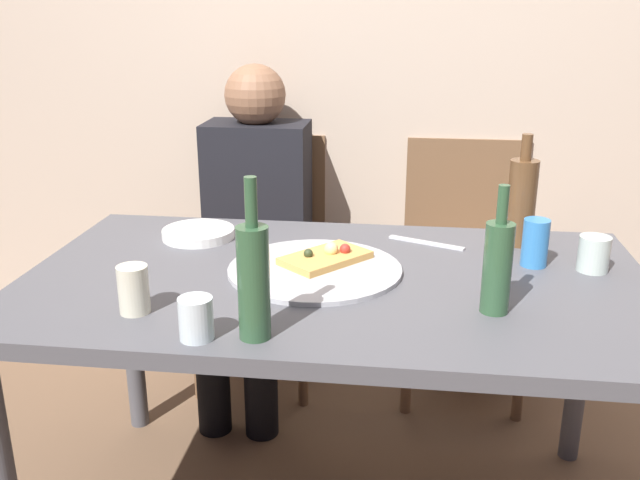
# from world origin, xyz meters

# --- Properties ---
(back_wall) EXTENTS (6.00, 0.10, 2.60)m
(back_wall) POSITION_xyz_m (0.00, 1.00, 1.30)
(back_wall) COLOR #BCA893
(back_wall) RESTS_ON ground_plane
(dining_table) EXTENTS (1.53, 0.88, 0.73)m
(dining_table) POSITION_xyz_m (0.00, 0.00, 0.65)
(dining_table) COLOR #4C4C51
(dining_table) RESTS_ON ground_plane
(pizza_tray) EXTENTS (0.43, 0.43, 0.01)m
(pizza_tray) POSITION_xyz_m (-0.05, 0.02, 0.73)
(pizza_tray) COLOR #ADADB2
(pizza_tray) RESTS_ON dining_table
(pizza_slice_last) EXTENTS (0.24, 0.25, 0.05)m
(pizza_slice_last) POSITION_xyz_m (-0.03, 0.07, 0.75)
(pizza_slice_last) COLOR tan
(pizza_slice_last) RESTS_ON pizza_tray
(wine_bottle) EXTENTS (0.06, 0.06, 0.28)m
(wine_bottle) POSITION_xyz_m (0.36, -0.16, 0.83)
(wine_bottle) COLOR #2D5133
(wine_bottle) RESTS_ON dining_table
(beer_bottle) EXTENTS (0.08, 0.08, 0.31)m
(beer_bottle) POSITION_xyz_m (0.48, 0.31, 0.85)
(beer_bottle) COLOR brown
(beer_bottle) RESTS_ON dining_table
(water_bottle) EXTENTS (0.06, 0.06, 0.33)m
(water_bottle) POSITION_xyz_m (-0.12, -0.35, 0.85)
(water_bottle) COLOR #2D5133
(water_bottle) RESTS_ON dining_table
(tumbler_near) EXTENTS (0.07, 0.07, 0.11)m
(tumbler_near) POSITION_xyz_m (-0.41, -0.26, 0.78)
(tumbler_near) COLOR beige
(tumbler_near) RESTS_ON dining_table
(tumbler_far) EXTENTS (0.08, 0.08, 0.09)m
(tumbler_far) POSITION_xyz_m (0.63, 0.12, 0.77)
(tumbler_far) COLOR #B7C6BC
(tumbler_far) RESTS_ON dining_table
(wine_glass) EXTENTS (0.07, 0.07, 0.09)m
(wine_glass) POSITION_xyz_m (-0.24, -0.37, 0.77)
(wine_glass) COLOR silver
(wine_glass) RESTS_ON dining_table
(soda_can) EXTENTS (0.07, 0.07, 0.12)m
(soda_can) POSITION_xyz_m (0.49, 0.14, 0.79)
(soda_can) COLOR #337AC1
(soda_can) RESTS_ON dining_table
(plate_stack) EXTENTS (0.20, 0.20, 0.03)m
(plate_stack) POSITION_xyz_m (-0.42, 0.25, 0.74)
(plate_stack) COLOR white
(plate_stack) RESTS_ON dining_table
(table_knife) EXTENTS (0.21, 0.10, 0.01)m
(table_knife) POSITION_xyz_m (0.23, 0.28, 0.73)
(table_knife) COLOR #B7B7BC
(table_knife) RESTS_ON dining_table
(chair_left) EXTENTS (0.44, 0.44, 0.90)m
(chair_left) POSITION_xyz_m (-0.36, 0.84, 0.51)
(chair_left) COLOR brown
(chair_left) RESTS_ON ground_plane
(chair_right) EXTENTS (0.44, 0.44, 0.90)m
(chair_right) POSITION_xyz_m (0.38, 0.84, 0.51)
(chair_right) COLOR brown
(chair_right) RESTS_ON ground_plane
(guest_in_sweater) EXTENTS (0.36, 0.56, 1.17)m
(guest_in_sweater) POSITION_xyz_m (-0.36, 0.69, 0.64)
(guest_in_sweater) COLOR black
(guest_in_sweater) RESTS_ON ground_plane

